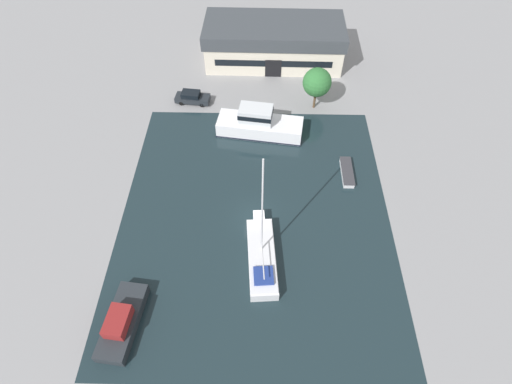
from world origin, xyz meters
The scene contains 9 objects.
ground_plane centered at (0.00, 0.00, 0.00)m, with size 440.00×440.00×0.00m, color gray.
water_canal centered at (0.00, 0.00, 0.00)m, with size 29.16×34.62×0.01m, color #19282D.
warehouse_building centered at (2.11, 30.46, 3.00)m, with size 20.98×9.65×5.92m.
quay_tree_near_building centered at (7.67, 18.84, 4.07)m, with size 3.81×3.81×5.99m.
parked_car centered at (-9.27, 19.54, 0.84)m, with size 4.91×2.36×1.69m.
sailboat_moored centered at (0.74, -5.37, 0.75)m, with size 3.31×9.92×14.10m.
motor_cruiser centered at (0.13, 13.50, 1.44)m, with size 11.36×5.10×3.94m.
small_dinghy centered at (10.71, 6.37, 0.36)m, with size 1.33×4.56×0.70m.
cabin_boat centered at (-11.61, -12.36, 0.82)m, with size 3.44×7.37×2.28m.
Camera 1 is at (0.61, -25.54, 35.50)m, focal length 28.00 mm.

